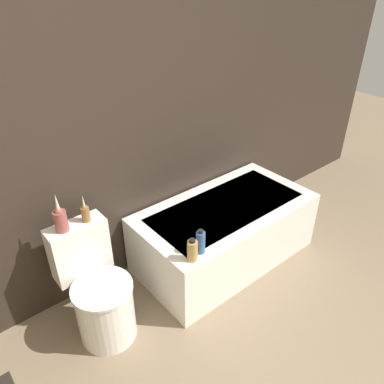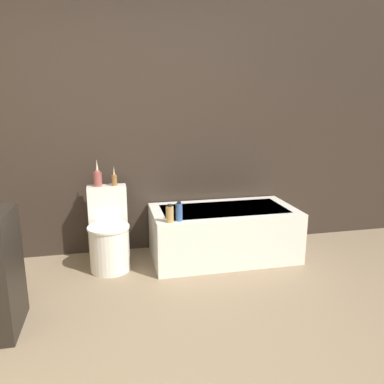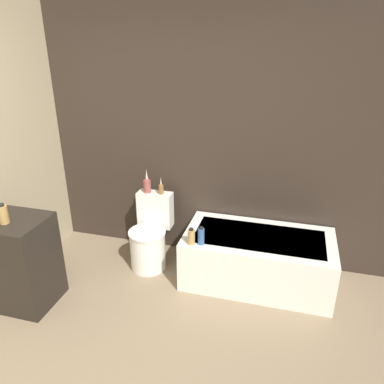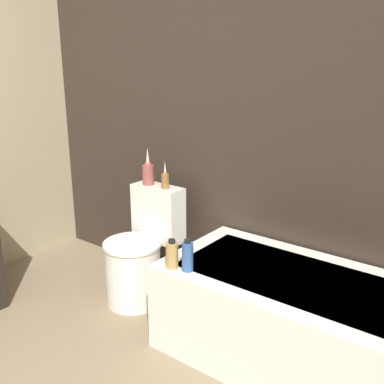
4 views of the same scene
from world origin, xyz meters
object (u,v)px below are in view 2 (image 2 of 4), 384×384
object	(u,v)px
vase_gold	(98,177)
shampoo_bottle_tall	(170,214)
toilet	(109,236)
shampoo_bottle_short	(179,212)
vase_silver	(114,179)
bathtub	(223,232)

from	to	relation	value
vase_gold	shampoo_bottle_tall	size ratio (longest dim) A/B	1.57
toilet	vase_gold	xyz separation A→B (m)	(-0.08, 0.18, 0.52)
vase_gold	shampoo_bottle_short	bearing A→B (deg)	-33.40
vase_gold	vase_silver	distance (m)	0.15
bathtub	shampoo_bottle_short	bearing A→B (deg)	-151.02
bathtub	shampoo_bottle_short	world-z (taller)	shampoo_bottle_short
vase_silver	shampoo_bottle_tall	xyz separation A→B (m)	(0.45, -0.48, -0.23)
vase_silver	shampoo_bottle_short	xyz separation A→B (m)	(0.54, -0.45, -0.23)
toilet	shampoo_bottle_tall	size ratio (longest dim) A/B	4.61
bathtub	vase_silver	bearing A→B (deg)	170.29
toilet	shampoo_bottle_short	xyz separation A→B (m)	(0.61, -0.28, 0.27)
bathtub	vase_silver	xyz separation A→B (m)	(-1.04, 0.18, 0.55)
vase_silver	shampoo_bottle_tall	world-z (taller)	vase_silver
bathtub	toilet	distance (m)	1.11
bathtub	shampoo_bottle_short	size ratio (longest dim) A/B	7.98
vase_silver	shampoo_bottle_tall	distance (m)	0.70
vase_gold	shampoo_bottle_short	distance (m)	0.86
toilet	shampoo_bottle_tall	xyz separation A→B (m)	(0.53, -0.30, 0.26)
shampoo_bottle_tall	vase_gold	bearing A→B (deg)	141.66
shampoo_bottle_tall	vase_silver	bearing A→B (deg)	133.50
bathtub	vase_gold	world-z (taller)	vase_gold
vase_silver	shampoo_bottle_tall	bearing A→B (deg)	-46.50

